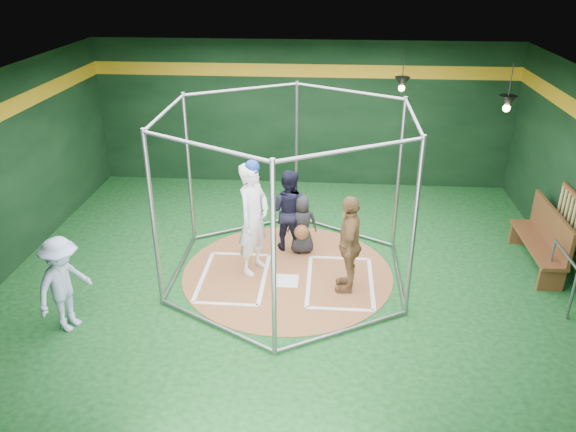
# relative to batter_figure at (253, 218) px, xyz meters

# --- Properties ---
(room_shell) EXTENTS (10.10, 9.10, 3.53)m
(room_shell) POSITION_rel_batter_figure_xyz_m (0.61, -0.05, 0.69)
(room_shell) COLOR #0D3B15
(room_shell) RESTS_ON ground
(clay_disc) EXTENTS (3.80, 3.80, 0.01)m
(clay_disc) POSITION_rel_batter_figure_xyz_m (0.61, -0.06, -1.06)
(clay_disc) COLOR #975D37
(clay_disc) RESTS_ON ground
(home_plate) EXTENTS (0.43, 0.43, 0.01)m
(home_plate) POSITION_rel_batter_figure_xyz_m (0.61, -0.36, -1.04)
(home_plate) COLOR white
(home_plate) RESTS_ON clay_disc
(batter_box_left) EXTENTS (1.17, 1.77, 0.01)m
(batter_box_left) POSITION_rel_batter_figure_xyz_m (-0.34, -0.31, -1.04)
(batter_box_left) COLOR white
(batter_box_left) RESTS_ON clay_disc
(batter_box_right) EXTENTS (1.17, 1.77, 0.01)m
(batter_box_right) POSITION_rel_batter_figure_xyz_m (1.56, -0.31, -1.04)
(batter_box_right) COLOR white
(batter_box_right) RESTS_ON clay_disc
(batting_cage) EXTENTS (4.05, 4.67, 3.00)m
(batting_cage) POSITION_rel_batter_figure_xyz_m (0.61, -0.06, 0.44)
(batting_cage) COLOR gray
(batting_cage) RESTS_ON ground
(bat_rack) EXTENTS (0.07, 1.25, 0.98)m
(bat_rack) POSITION_rel_batter_figure_xyz_m (5.53, 0.34, -0.01)
(bat_rack) COLOR brown
(bat_rack) RESTS_ON room_shell
(pendant_lamp_near) EXTENTS (0.34, 0.34, 0.90)m
(pendant_lamp_near) POSITION_rel_batter_figure_xyz_m (2.81, 3.54, 1.68)
(pendant_lamp_near) COLOR black
(pendant_lamp_near) RESTS_ON room_shell
(pendant_lamp_far) EXTENTS (0.34, 0.34, 0.90)m
(pendant_lamp_far) POSITION_rel_batter_figure_xyz_m (4.61, 1.94, 1.68)
(pendant_lamp_far) COLOR black
(pendant_lamp_far) RESTS_ON room_shell
(batter_figure) EXTENTS (0.76, 0.89, 2.13)m
(batter_figure) POSITION_rel_batter_figure_xyz_m (0.00, 0.00, 0.00)
(batter_figure) COLOR white
(batter_figure) RESTS_ON clay_disc
(visitor_leopard) EXTENTS (0.49, 1.04, 1.73)m
(visitor_leopard) POSITION_rel_batter_figure_xyz_m (1.68, -0.49, -0.19)
(visitor_leopard) COLOR #A77B47
(visitor_leopard) RESTS_ON clay_disc
(catcher_figure) EXTENTS (0.62, 0.61, 1.18)m
(catcher_figure) POSITION_rel_batter_figure_xyz_m (0.82, 0.75, -0.47)
(catcher_figure) COLOR black
(catcher_figure) RESTS_ON clay_disc
(umpire) EXTENTS (0.91, 0.79, 1.62)m
(umpire) POSITION_rel_batter_figure_xyz_m (0.54, 0.90, -0.24)
(umpire) COLOR black
(umpire) RESTS_ON clay_disc
(bystander_blue) EXTENTS (0.89, 1.14, 1.55)m
(bystander_blue) POSITION_rel_batter_figure_xyz_m (-2.62, -1.94, -0.29)
(bystander_blue) COLOR #A2B1D7
(bystander_blue) RESTS_ON ground
(dugout_bench) EXTENTS (0.45, 1.94, 1.13)m
(dugout_bench) POSITION_rel_batter_figure_xyz_m (5.24, 0.60, -0.48)
(dugout_bench) COLOR brown
(dugout_bench) RESTS_ON ground
(steel_railing) EXTENTS (0.05, 1.05, 0.91)m
(steel_railing) POSITION_rel_batter_figure_xyz_m (5.16, -0.60, -0.46)
(steel_railing) COLOR gray
(steel_railing) RESTS_ON ground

